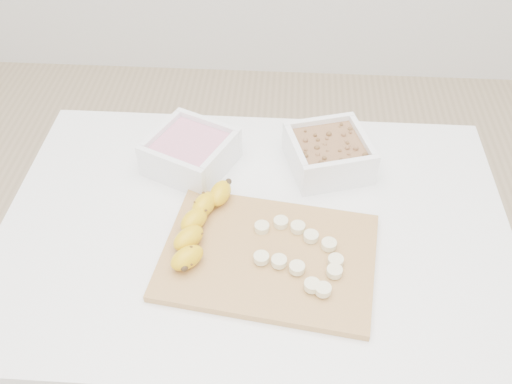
# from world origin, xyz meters

# --- Properties ---
(table) EXTENTS (1.00, 0.70, 0.75)m
(table) POSITION_xyz_m (0.00, 0.00, 0.65)
(table) COLOR white
(table) RESTS_ON ground
(bowl_yogurt) EXTENTS (0.22, 0.22, 0.08)m
(bowl_yogurt) POSITION_xyz_m (-0.15, 0.17, 0.79)
(bowl_yogurt) COLOR white
(bowl_yogurt) RESTS_ON table
(bowl_granola) EXTENTS (0.20, 0.20, 0.08)m
(bowl_granola) POSITION_xyz_m (0.15, 0.18, 0.79)
(bowl_granola) COLOR white
(bowl_granola) RESTS_ON table
(cutting_board) EXTENTS (0.42, 0.33, 0.01)m
(cutting_board) POSITION_xyz_m (0.03, -0.08, 0.76)
(cutting_board) COLOR tan
(cutting_board) RESTS_ON table
(banana) EXTENTS (0.15, 0.23, 0.04)m
(banana) POSITION_xyz_m (-0.10, -0.04, 0.78)
(banana) COLOR gold
(banana) RESTS_ON cutting_board
(banana_slices) EXTENTS (0.17, 0.18, 0.02)m
(banana_slices) POSITION_xyz_m (0.09, -0.09, 0.77)
(banana_slices) COLOR beige
(banana_slices) RESTS_ON cutting_board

